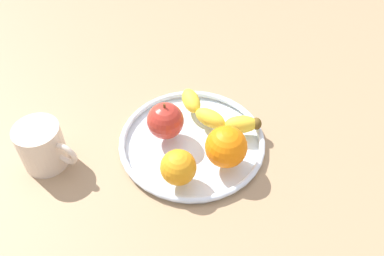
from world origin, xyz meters
TOP-DOWN VIEW (x-y plane):
  - ground_plane at (0.00, 0.00)cm, footprint 169.43×169.43cm
  - fruit_bowl at (0.00, 0.00)cm, footprint 28.23×28.23cm
  - banana at (2.22, 6.35)cm, footprint 19.07×8.75cm
  - apple at (-5.13, -0.85)cm, footprint 7.04×7.04cm
  - orange_center at (7.70, -2.29)cm, footprint 7.59×7.59cm
  - orange_back_left at (1.79, -9.49)cm, footprint 6.33×6.33cm
  - ambient_mug at (-22.81, -15.10)cm, footprint 11.92×8.27cm

SIDE VIEW (x-z plane):
  - ground_plane at x=0.00cm, z-range -4.00..0.00cm
  - fruit_bowl at x=0.00cm, z-range 0.02..1.82cm
  - banana at x=2.22cm, z-range 1.80..5.21cm
  - ambient_mug at x=-22.81cm, z-range 0.02..8.88cm
  - orange_back_left at x=1.79cm, z-range 1.80..8.13cm
  - apple at x=-5.13cm, z-range 1.40..9.25cm
  - orange_center at x=7.70cm, z-range 1.80..9.39cm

